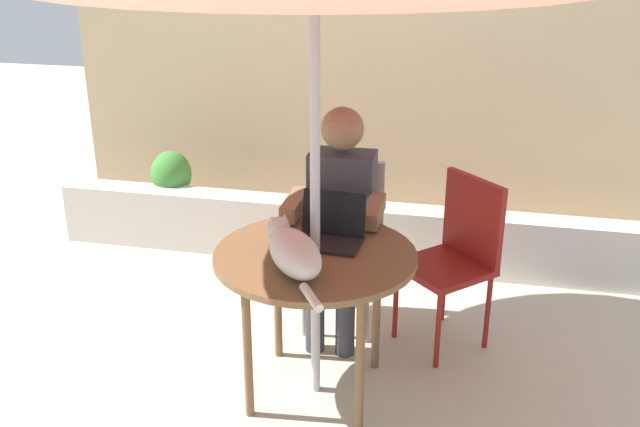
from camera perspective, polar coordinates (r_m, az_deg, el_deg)
ground_plane at (r=3.70m, az=-0.34°, el=-13.33°), size 14.00×14.00×0.00m
fence_back at (r=5.38m, az=4.92°, el=8.39°), size 4.60×0.08×1.73m
planter_wall_low at (r=4.82m, az=3.34°, el=-1.61°), size 4.14×0.20×0.40m
patio_table at (r=3.36m, az=-0.36°, el=-4.12°), size 0.92×0.92×0.73m
chair_occupied at (r=4.06m, az=1.88°, el=-1.25°), size 0.40×0.40×0.90m
chair_empty at (r=3.90m, az=10.51°, el=-2.65°), size 0.57×0.57×0.90m
person_seated at (r=3.85m, az=1.49°, el=0.13°), size 0.48×0.48×1.24m
laptop at (r=3.43m, az=0.86°, el=-1.08°), size 0.31×0.27×0.21m
cat at (r=3.15m, az=-2.09°, el=-2.92°), size 0.38×0.58×0.17m
potted_plant_near_fence at (r=5.28m, az=-11.24°, el=1.66°), size 0.28×0.28×0.62m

